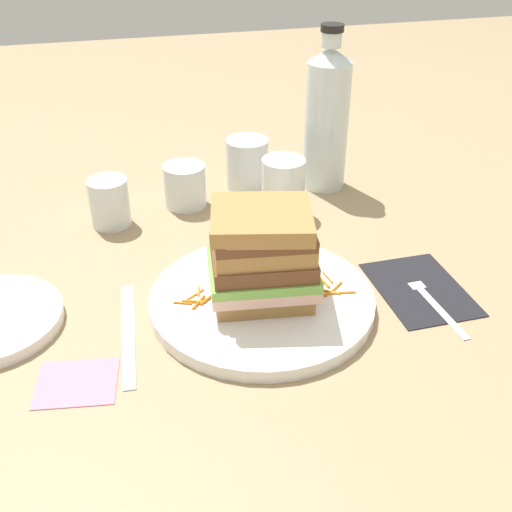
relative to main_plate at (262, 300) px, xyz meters
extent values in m
plane|color=#9E8460|center=(-0.02, 0.01, -0.01)|extent=(3.00, 3.00, 0.00)
cylinder|color=white|center=(0.00, 0.00, 0.00)|extent=(0.29, 0.29, 0.02)
cube|color=#A87A42|center=(0.00, 0.00, 0.02)|extent=(0.13, 0.11, 0.02)
cube|color=beige|center=(0.00, 0.00, 0.04)|extent=(0.14, 0.13, 0.01)
cube|color=#7AB74C|center=(0.00, 0.00, 0.05)|extent=(0.14, 0.13, 0.01)
cube|color=brown|center=(0.00, 0.00, 0.07)|extent=(0.14, 0.12, 0.02)
cube|color=#A87A42|center=(0.00, 0.00, 0.09)|extent=(0.13, 0.11, 0.02)
cube|color=brown|center=(0.00, 0.00, 0.10)|extent=(0.13, 0.11, 0.01)
cube|color=#A87A42|center=(0.00, 0.00, 0.12)|extent=(0.14, 0.12, 0.02)
cylinder|color=orange|center=(-0.08, 0.00, 0.01)|extent=(0.02, 0.03, 0.00)
cylinder|color=orange|center=(-0.07, 0.01, 0.01)|extent=(0.02, 0.02, 0.00)
cylinder|color=orange|center=(-0.08, 0.03, 0.01)|extent=(0.01, 0.02, 0.00)
cylinder|color=orange|center=(-0.10, 0.01, 0.01)|extent=(0.02, 0.01, 0.00)
cylinder|color=orange|center=(-0.08, 0.02, 0.01)|extent=(0.03, 0.02, 0.00)
cylinder|color=orange|center=(-0.09, 0.01, 0.01)|extent=(0.03, 0.01, 0.00)
cylinder|color=orange|center=(0.06, -0.02, 0.01)|extent=(0.03, 0.02, 0.00)
cylinder|color=orange|center=(0.09, 0.00, 0.01)|extent=(0.01, 0.02, 0.00)
cylinder|color=orange|center=(0.09, 0.01, 0.01)|extent=(0.01, 0.03, 0.00)
cylinder|color=orange|center=(0.10, -0.02, 0.01)|extent=(0.03, 0.01, 0.00)
cylinder|color=orange|center=(0.09, -0.02, 0.01)|extent=(0.02, 0.02, 0.00)
cylinder|color=orange|center=(0.08, 0.00, 0.01)|extent=(0.02, 0.02, 0.00)
cylinder|color=orange|center=(0.10, -0.01, 0.01)|extent=(0.02, 0.02, 0.00)
cylinder|color=orange|center=(0.07, -0.02, 0.01)|extent=(0.01, 0.02, 0.00)
cylinder|color=orange|center=(0.08, -0.02, 0.01)|extent=(0.03, 0.01, 0.00)
cube|color=black|center=(0.21, -0.02, -0.01)|extent=(0.11, 0.15, 0.00)
cube|color=silver|center=(0.22, -0.07, 0.00)|extent=(0.02, 0.11, 0.00)
cube|color=silver|center=(0.21, -0.01, 0.00)|extent=(0.02, 0.02, 0.00)
cylinder|color=silver|center=(0.22, 0.02, 0.00)|extent=(0.01, 0.04, 0.00)
cylinder|color=silver|center=(0.21, 0.02, 0.00)|extent=(0.01, 0.04, 0.00)
cylinder|color=silver|center=(0.21, 0.02, 0.00)|extent=(0.01, 0.04, 0.00)
cylinder|color=silver|center=(0.20, 0.02, 0.00)|extent=(0.01, 0.04, 0.00)
cube|color=silver|center=(-0.17, -0.06, -0.01)|extent=(0.02, 0.10, 0.00)
cube|color=silver|center=(-0.17, 0.04, -0.01)|extent=(0.02, 0.11, 0.00)
cylinder|color=white|center=(0.10, 0.24, 0.04)|extent=(0.07, 0.07, 0.09)
cylinder|color=orange|center=(0.10, 0.24, 0.03)|extent=(0.06, 0.06, 0.08)
cylinder|color=silver|center=(0.20, 0.32, 0.10)|extent=(0.07, 0.07, 0.21)
cone|color=silver|center=(0.20, 0.32, 0.22)|extent=(0.07, 0.07, 0.02)
cylinder|color=silver|center=(0.20, 0.32, 0.24)|extent=(0.03, 0.03, 0.02)
cylinder|color=black|center=(0.20, 0.32, 0.26)|extent=(0.04, 0.04, 0.01)
cylinder|color=silver|center=(-0.05, 0.30, 0.03)|extent=(0.07, 0.07, 0.07)
cylinder|color=silver|center=(-0.17, 0.27, 0.03)|extent=(0.06, 0.06, 0.08)
cylinder|color=silver|center=(0.07, 0.35, 0.03)|extent=(0.07, 0.07, 0.09)
cube|color=pink|center=(-0.23, -0.09, -0.01)|extent=(0.10, 0.09, 0.00)
camera|label=1|loc=(-0.17, -0.62, 0.47)|focal=43.87mm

